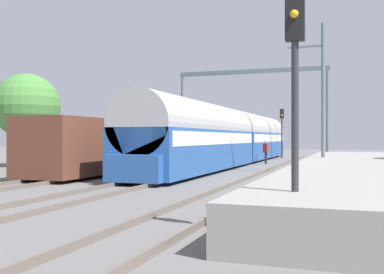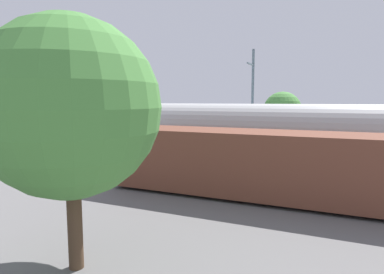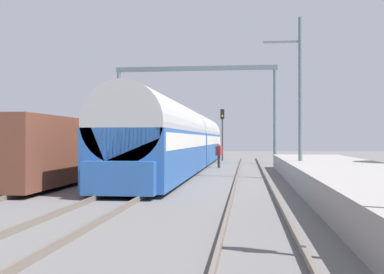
% 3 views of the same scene
% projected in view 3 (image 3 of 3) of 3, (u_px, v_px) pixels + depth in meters
% --- Properties ---
extents(ground, '(120.00, 120.00, 0.00)m').
position_uv_depth(ground, '(137.00, 192.00, 17.70)').
color(ground, slate).
extents(track_far_west, '(1.52, 60.00, 0.16)m').
position_uv_depth(track_far_west, '(27.00, 188.00, 18.20)').
color(track_far_west, '#6A5F55').
rests_on(track_far_west, ground).
extents(track_west, '(1.52, 60.00, 0.16)m').
position_uv_depth(track_west, '(137.00, 189.00, 17.70)').
color(track_west, '#6A5F55').
rests_on(track_west, ground).
extents(track_east, '(1.52, 60.00, 0.16)m').
position_uv_depth(track_east, '(253.00, 191.00, 17.20)').
color(track_east, '#6A5F55').
rests_on(track_east, ground).
extents(platform, '(4.40, 28.00, 0.90)m').
position_uv_depth(platform, '(349.00, 177.00, 18.75)').
color(platform, gray).
rests_on(platform, ground).
extents(passenger_train, '(2.93, 32.85, 3.82)m').
position_uv_depth(passenger_train, '(185.00, 139.00, 31.46)').
color(passenger_train, '#28569E').
rests_on(passenger_train, ground).
extents(freight_car, '(2.80, 13.00, 2.70)m').
position_uv_depth(freight_car, '(62.00, 150.00, 21.71)').
color(freight_car, brown).
rests_on(freight_car, ground).
extents(person_crossing, '(0.47, 0.41, 1.73)m').
position_uv_depth(person_crossing, '(219.00, 153.00, 32.28)').
color(person_crossing, '#2A2A2A').
rests_on(person_crossing, ground).
extents(railway_signal_far, '(0.36, 0.30, 4.70)m').
position_uv_depth(railway_signal_far, '(222.00, 128.00, 42.80)').
color(railway_signal_far, '#2D2D33').
rests_on(railway_signal_far, ground).
extents(catenary_gantry, '(13.09, 0.28, 7.86)m').
position_uv_depth(catenary_gantry, '(195.00, 93.00, 37.98)').
color(catenary_gantry, slate).
rests_on(catenary_gantry, ground).
extents(catenary_pole_east_mid, '(1.90, 0.20, 8.00)m').
position_uv_depth(catenary_pole_east_mid, '(299.00, 95.00, 23.21)').
color(catenary_pole_east_mid, slate).
rests_on(catenary_pole_east_mid, ground).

